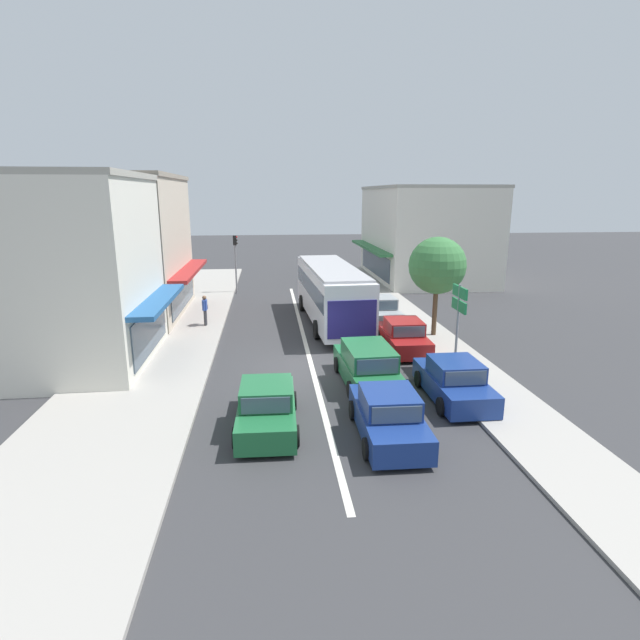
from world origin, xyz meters
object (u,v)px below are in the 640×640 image
object	(u,v)px
parked_sedan_kerb_front	(454,382)
street_tree_right	(437,266)
wagon_queue_gap_filler	(367,365)
pedestrian_with_handbag_near	(205,308)
sedan_queue_far_back	(267,407)
parked_sedan_kerb_third	(380,310)
traffic_light_downstreet	(235,254)
city_bus	(331,290)
sedan_adjacent_lane_lead	(388,416)
directional_road_sign	(459,307)
parked_sedan_kerb_second	(403,337)

from	to	relation	value
parked_sedan_kerb_front	street_tree_right	distance (m)	8.56
wagon_queue_gap_filler	pedestrian_with_handbag_near	xyz separation A→B (m)	(-7.07, 9.08, 0.32)
sedan_queue_far_back	parked_sedan_kerb_third	size ratio (longest dim) A/B	1.00
traffic_light_downstreet	parked_sedan_kerb_front	bearing A→B (deg)	-66.94
sedan_queue_far_back	traffic_light_downstreet	distance (m)	22.09
city_bus	traffic_light_downstreet	world-z (taller)	traffic_light_downstreet
sedan_adjacent_lane_lead	traffic_light_downstreet	xyz separation A→B (m)	(-5.72, 22.88, 2.19)
city_bus	sedan_adjacent_lane_lead	xyz separation A→B (m)	(-0.03, -13.60, -1.22)
parked_sedan_kerb_front	directional_road_sign	distance (m)	3.65
parked_sedan_kerb_third	directional_road_sign	xyz separation A→B (m)	(1.28, -8.27, 2.04)
wagon_queue_gap_filler	pedestrian_with_handbag_near	world-z (taller)	pedestrian_with_handbag_near
sedan_adjacent_lane_lead	directional_road_sign	bearing A→B (deg)	52.47
street_tree_right	sedan_adjacent_lane_lead	bearing A→B (deg)	-115.21
parked_sedan_kerb_second	parked_sedan_kerb_third	world-z (taller)	same
city_bus	directional_road_sign	size ratio (longest dim) A/B	3.04
parked_sedan_kerb_second	traffic_light_downstreet	xyz separation A→B (m)	(-8.42, 14.62, 2.19)
parked_sedan_kerb_front	parked_sedan_kerb_second	size ratio (longest dim) A/B	0.99
sedan_adjacent_lane_lead	wagon_queue_gap_filler	bearing A→B (deg)	87.24
parked_sedan_kerb_front	parked_sedan_kerb_second	world-z (taller)	same
sedan_adjacent_lane_lead	street_tree_right	xyz separation A→B (m)	(4.85, 10.30, 2.96)
traffic_light_downstreet	city_bus	bearing A→B (deg)	-58.25
traffic_light_downstreet	pedestrian_with_handbag_near	xyz separation A→B (m)	(-1.15, -9.52, -1.79)
sedan_queue_far_back	parked_sedan_kerb_second	size ratio (longest dim) A/B	1.00
parked_sedan_kerb_third	street_tree_right	world-z (taller)	street_tree_right
parked_sedan_kerb_front	traffic_light_downstreet	world-z (taller)	traffic_light_downstreet
city_bus	parked_sedan_kerb_second	world-z (taller)	city_bus
wagon_queue_gap_filler	parked_sedan_kerb_front	distance (m)	3.28
directional_road_sign	street_tree_right	xyz separation A→B (m)	(0.77, 4.99, 0.92)
directional_road_sign	parked_sedan_kerb_front	bearing A→B (deg)	-111.87
wagon_queue_gap_filler	parked_sedan_kerb_second	world-z (taller)	wagon_queue_gap_filler
city_bus	directional_road_sign	distance (m)	9.26
city_bus	sedan_adjacent_lane_lead	world-z (taller)	city_bus
wagon_queue_gap_filler	city_bus	bearing A→B (deg)	91.12
sedan_queue_far_back	street_tree_right	world-z (taller)	street_tree_right
city_bus	pedestrian_with_handbag_near	bearing A→B (deg)	-178.09
wagon_queue_gap_filler	sedan_queue_far_back	bearing A→B (deg)	-139.05
city_bus	street_tree_right	bearing A→B (deg)	-34.31
sedan_adjacent_lane_lead	directional_road_sign	world-z (taller)	directional_road_sign
directional_road_sign	wagon_queue_gap_filler	bearing A→B (deg)	-165.18
wagon_queue_gap_filler	parked_sedan_kerb_third	xyz separation A→B (m)	(2.60, 9.29, -0.08)
traffic_light_downstreet	sedan_queue_far_back	bearing A→B (deg)	-84.41
wagon_queue_gap_filler	parked_sedan_kerb_second	distance (m)	4.69
wagon_queue_gap_filler	parked_sedan_kerb_third	bearing A→B (deg)	74.37
city_bus	wagon_queue_gap_filler	bearing A→B (deg)	-88.88
wagon_queue_gap_filler	pedestrian_with_handbag_near	size ratio (longest dim) A/B	2.80
parked_sedan_kerb_third	street_tree_right	size ratio (longest dim) A/B	0.84
wagon_queue_gap_filler	parked_sedan_kerb_front	size ratio (longest dim) A/B	1.08
sedan_adjacent_lane_lead	street_tree_right	distance (m)	11.77
parked_sedan_kerb_front	street_tree_right	xyz separation A→B (m)	(1.90, 7.80, 2.96)
city_bus	sedan_adjacent_lane_lead	size ratio (longest dim) A/B	2.59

